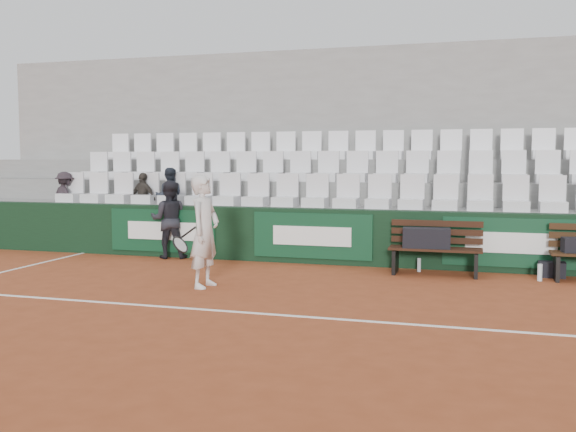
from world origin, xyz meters
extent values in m
plane|color=brown|center=(0.00, 0.00, 0.00)|extent=(80.00, 80.00, 0.00)
cube|color=white|center=(0.00, 0.00, 0.00)|extent=(18.00, 0.06, 0.01)
cube|color=black|center=(0.00, 4.00, 0.50)|extent=(18.00, 0.30, 1.00)
cube|color=#0C381E|center=(-3.20, 3.83, 0.52)|extent=(2.20, 0.04, 0.82)
cube|color=#0C381E|center=(-0.20, 3.83, 0.52)|extent=(2.20, 0.04, 0.82)
cube|color=#0C381E|center=(3.20, 3.83, 0.52)|extent=(2.20, 0.04, 0.82)
cube|color=gray|center=(0.00, 4.62, 0.50)|extent=(18.00, 0.95, 1.00)
cube|color=gray|center=(0.00, 5.58, 0.72)|extent=(18.00, 0.95, 1.45)
cube|color=gray|center=(0.00, 6.53, 0.95)|extent=(18.00, 0.95, 1.90)
cube|color=gray|center=(0.00, 7.15, 2.20)|extent=(18.00, 0.30, 4.40)
cube|color=silver|center=(0.00, 4.45, 1.31)|extent=(11.90, 0.44, 0.63)
cube|color=silver|center=(0.00, 5.40, 1.77)|extent=(11.90, 0.44, 0.63)
cube|color=white|center=(0.00, 6.35, 2.21)|extent=(11.90, 0.44, 0.63)
cube|color=black|center=(2.01, 3.36, 0.23)|extent=(1.50, 0.56, 0.45)
cube|color=black|center=(1.87, 3.33, 0.61)|extent=(0.78, 0.38, 0.33)
cube|color=black|center=(3.83, 3.69, 0.13)|extent=(0.42, 0.27, 0.25)
cylinder|color=silver|center=(1.73, 3.60, 0.12)|extent=(0.07, 0.07, 0.23)
cylinder|color=silver|center=(3.62, 3.28, 0.13)|extent=(0.08, 0.08, 0.27)
imported|color=silver|center=(-1.21, 1.35, 0.83)|extent=(0.45, 0.64, 1.67)
torus|color=black|center=(-1.61, 1.35, 0.62)|extent=(0.19, 0.30, 0.26)
cylinder|color=black|center=(-1.48, 1.35, 0.81)|extent=(0.26, 0.03, 0.20)
imported|color=black|center=(-3.02, 3.78, 0.75)|extent=(0.85, 0.74, 1.49)
imported|color=black|center=(-5.86, 4.50, 1.54)|extent=(0.81, 0.66, 1.09)
imported|color=#302B26|center=(-3.97, 4.50, 1.54)|extent=(0.68, 0.41, 1.08)
imported|color=#1E232D|center=(-3.38, 4.50, 1.59)|extent=(0.69, 0.62, 1.18)
camera|label=1|loc=(2.65, -7.33, 1.89)|focal=40.00mm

